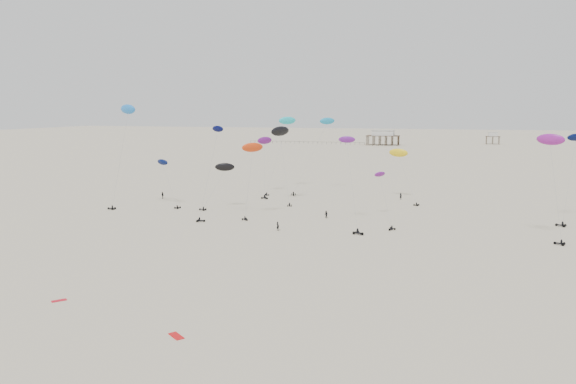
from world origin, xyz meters
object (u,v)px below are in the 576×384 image
(rig_2, at_px, (320,135))
(spectator_0, at_px, (278,231))
(pavilion_main, at_px, (383,139))
(pavilion_small, at_px, (493,139))
(rig_7, at_px, (552,157))

(rig_2, bearing_deg, spectator_0, 77.39)
(rig_2, bearing_deg, pavilion_main, -104.98)
(pavilion_small, relative_size, rig_2, 0.38)
(rig_2, xyz_separation_m, spectator_0, (3.73, -54.68, -16.25))
(pavilion_main, bearing_deg, rig_2, -88.47)
(rig_7, relative_size, spectator_0, 9.30)
(rig_2, distance_m, rig_7, 72.69)
(pavilion_main, height_order, rig_2, rig_2)
(pavilion_main, bearing_deg, rig_7, -77.24)
(pavilion_small, distance_m, rig_2, 251.37)
(pavilion_main, xyz_separation_m, spectator_0, (9.41, -267.34, -4.22))
(pavilion_small, distance_m, spectator_0, 303.47)
(pavilion_main, relative_size, pavilion_small, 2.33)
(pavilion_main, height_order, rig_7, rig_7)
(pavilion_small, relative_size, spectator_0, 4.25)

